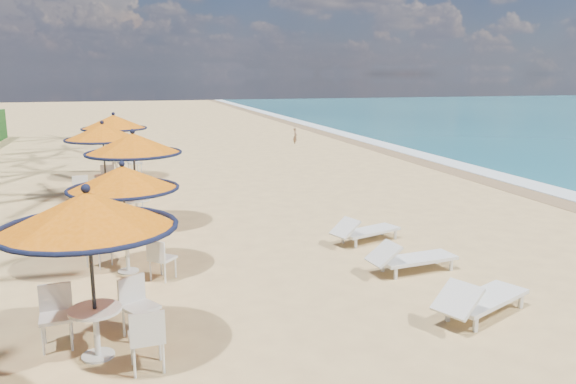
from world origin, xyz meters
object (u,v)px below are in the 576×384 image
station_0 (92,232)px  lounger_far (364,230)px  lounger_near (479,299)px  station_4 (115,128)px  station_1 (124,188)px  station_2 (132,153)px  lounger_mid (409,257)px  station_3 (103,142)px

station_0 → lounger_far: size_ratio=1.33×
station_0 → lounger_near: (5.95, -0.39, -1.50)m
station_4 → lounger_far: (5.72, -10.49, -1.64)m
station_1 → station_4: (-0.29, 11.05, 0.20)m
station_2 → station_4: (-0.51, 7.47, -0.02)m
station_1 → station_2: (0.22, 3.59, 0.22)m
station_1 → lounger_near: (5.54, -3.89, -1.41)m
station_0 → lounger_mid: size_ratio=1.29×
station_1 → station_4: 11.06m
station_1 → lounger_mid: 5.88m
station_3 → lounger_near: bearing=-61.5°
station_2 → lounger_mid: station_2 is taller
station_2 → station_3: station_2 is taller
lounger_far → station_1: bearing=167.3°
station_4 → station_1: bearing=-88.5°
station_4 → lounger_far: size_ratio=1.35×
lounger_far → station_3: bearing=112.5°
station_0 → lounger_far: station_0 is taller
lounger_near → lounger_mid: (-0.06, 2.28, -0.02)m
station_2 → station_3: (-0.86, 3.92, -0.13)m
lounger_near → lounger_far: 4.45m
station_1 → lounger_near: bearing=-35.1°
station_3 → station_1: bearing=-85.1°
station_2 → lounger_mid: 7.57m
station_2 → station_1: bearing=-93.5°
station_1 → lounger_far: (5.43, 0.56, -1.44)m
station_3 → lounger_mid: 11.08m
station_1 → station_4: bearing=91.5°
station_2 → station_0: bearing=-95.1°
station_1 → station_3: station_3 is taller
lounger_near → lounger_far: (-0.11, 4.45, -0.03)m
station_4 → lounger_far: 12.06m
lounger_near → station_4: bearing=87.2°
station_2 → lounger_far: (5.21, -3.03, -1.66)m
lounger_near → station_0: bearing=152.1°
station_2 → lounger_mid: (5.26, -5.20, -1.65)m
station_2 → lounger_near: size_ratio=1.24×
lounger_mid → station_2: bearing=129.0°
station_3 → lounger_far: station_3 is taller
lounger_near → lounger_mid: bearing=67.5°
station_1 → station_3: size_ratio=0.91×
station_3 → lounger_near: station_3 is taller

